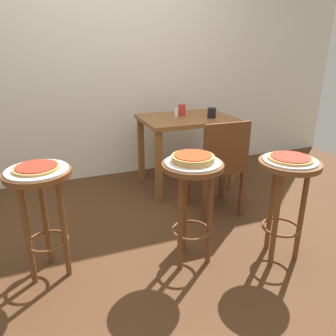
{
  "coord_description": "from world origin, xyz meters",
  "views": [
    {
      "loc": [
        -0.69,
        -1.98,
        1.43
      ],
      "look_at": [
        0.05,
        -0.07,
        0.65
      ],
      "focal_mm": 35.22,
      "sensor_mm": 36.0,
      "label": 1
    }
  ],
  "objects": [
    {
      "name": "pizza_middle",
      "position": [
        0.16,
        -0.23,
        0.76
      ],
      "size": [
        0.27,
        0.27,
        0.05
      ],
      "color": "tan",
      "rests_on": "serving_plate_middle"
    },
    {
      "name": "cup_far_edge",
      "position": [
        0.66,
        1.12,
        0.79
      ],
      "size": [
        0.07,
        0.07,
        0.12
      ],
      "primitive_type": "cylinder",
      "color": "red",
      "rests_on": "dining_table"
    },
    {
      "name": "stool_middle",
      "position": [
        0.16,
        -0.23,
        0.54
      ],
      "size": [
        0.39,
        0.39,
        0.73
      ],
      "color": "brown",
      "rests_on": "ground_plane"
    },
    {
      "name": "pizza_foreground",
      "position": [
        0.75,
        -0.42,
        0.75
      ],
      "size": [
        0.28,
        0.28,
        0.02
      ],
      "color": "tan",
      "rests_on": "serving_plate_foreground"
    },
    {
      "name": "stool_foreground",
      "position": [
        0.75,
        -0.42,
        0.54
      ],
      "size": [
        0.39,
        0.39,
        0.73
      ],
      "color": "brown",
      "rests_on": "ground_plane"
    },
    {
      "name": "condiment_shaker",
      "position": [
        0.59,
        1.09,
        0.78
      ],
      "size": [
        0.04,
        0.04,
        0.09
      ],
      "primitive_type": "cylinder",
      "color": "white",
      "rests_on": "dining_table"
    },
    {
      "name": "cup_near_edge",
      "position": [
        0.9,
        0.91,
        0.78
      ],
      "size": [
        0.08,
        0.08,
        0.1
      ],
      "primitive_type": "cylinder",
      "color": "black",
      "rests_on": "dining_table"
    },
    {
      "name": "stool_leftside",
      "position": [
        -0.76,
        -0.01,
        0.54
      ],
      "size": [
        0.39,
        0.39,
        0.73
      ],
      "color": "brown",
      "rests_on": "ground_plane"
    },
    {
      "name": "back_wall",
      "position": [
        0.0,
        1.65,
        1.5
      ],
      "size": [
        6.0,
        0.1,
        3.0
      ],
      "primitive_type": "cube",
      "color": "silver",
      "rests_on": "ground_plane"
    },
    {
      "name": "wooden_chair",
      "position": [
        0.67,
        0.33,
        0.47
      ],
      "size": [
        0.41,
        0.41,
        0.85
      ],
      "color": "#5B3319",
      "rests_on": "ground_plane"
    },
    {
      "name": "dining_table",
      "position": [
        0.68,
        1.03,
        0.61
      ],
      "size": [
        0.91,
        0.68,
        0.73
      ],
      "color": "brown",
      "rests_on": "ground_plane"
    },
    {
      "name": "serving_plate_middle",
      "position": [
        0.16,
        -0.23,
        0.73
      ],
      "size": [
        0.36,
        0.36,
        0.01
      ],
      "primitive_type": "cylinder",
      "color": "silver",
      "rests_on": "stool_middle"
    },
    {
      "name": "pizza_leftside",
      "position": [
        -0.76,
        -0.01,
        0.75
      ],
      "size": [
        0.27,
        0.27,
        0.02
      ],
      "color": "tan",
      "rests_on": "serving_plate_leftside"
    },
    {
      "name": "ground_plane",
      "position": [
        0.0,
        0.0,
        0.0
      ],
      "size": [
        6.0,
        6.0,
        0.0
      ],
      "primitive_type": "plane",
      "color": "#4C2D19"
    },
    {
      "name": "serving_plate_foreground",
      "position": [
        0.75,
        -0.42,
        0.73
      ],
      "size": [
        0.34,
        0.34,
        0.01
      ],
      "primitive_type": "cylinder",
      "color": "silver",
      "rests_on": "stool_foreground"
    },
    {
      "name": "serving_plate_leftside",
      "position": [
        -0.76,
        -0.01,
        0.73
      ],
      "size": [
        0.36,
        0.36,
        0.01
      ],
      "primitive_type": "cylinder",
      "color": "white",
      "rests_on": "stool_leftside"
    }
  ]
}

